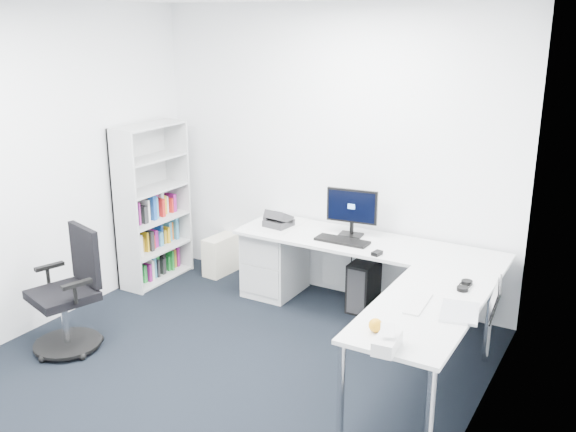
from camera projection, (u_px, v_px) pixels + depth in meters
The scene contains 20 objects.
ground at pixel (197, 390), 4.60m from camera, with size 4.20×4.20×0.00m, color black.
wall_back at pixel (330, 154), 5.94m from camera, with size 3.60×0.02×2.70m, color white.
wall_left at pixel (8, 177), 5.06m from camera, with size 0.02×4.20×2.70m, color white.
wall_right at pixel (461, 258), 3.34m from camera, with size 0.02×4.20×2.70m, color white.
l_desk at pixel (350, 292), 5.39m from camera, with size 2.37×1.33×0.69m, color silver, non-canonical shape.
drawer_pedestal at pixel (275, 258), 6.17m from camera, with size 0.46×0.57×0.70m, color silver.
bookshelf at pixel (153, 204), 6.34m from camera, with size 0.31×0.79×1.59m, color #BDBFBF, non-canonical shape.
task_chair at pixel (62, 292), 5.04m from camera, with size 0.55×0.55×0.99m, color black, non-canonical shape.
black_pc_tower at pixel (366, 283), 5.87m from camera, with size 0.21×0.47×0.46m, color black.
beige_pc_tower at pixel (222, 255), 6.68m from camera, with size 0.19×0.42×0.40m, color beige.
power_strip at pixel (422, 318), 5.65m from camera, with size 0.39×0.07×0.04m, color silver.
monitor at pixel (351, 212), 5.66m from camera, with size 0.46×0.15×0.44m, color black, non-canonical shape.
black_keyboard at pixel (342, 241), 5.56m from camera, with size 0.47×0.17×0.02m, color black.
mouse at pixel (377, 253), 5.26m from camera, with size 0.06×0.10×0.03m, color black.
desk_phone at pixel (279, 218), 5.97m from camera, with size 0.22×0.22×0.15m, color #2A2A2D, non-canonical shape.
laptop at pixel (461, 296), 4.18m from camera, with size 0.36×0.34×0.25m, color silver, non-canonical shape.
white_keyboard at pixel (418, 304), 4.34m from camera, with size 0.11×0.38×0.01m, color silver.
headphones at pixel (465, 284), 4.62m from camera, with size 0.12×0.19×0.05m, color black, non-canonical shape.
orange_fruit at pixel (376, 325), 3.95m from camera, with size 0.09×0.09×0.09m, color orange.
tissue_box at pixel (387, 343), 3.74m from camera, with size 0.13×0.24×0.08m, color silver.
Camera 1 is at (2.58, -3.17, 2.54)m, focal length 40.00 mm.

